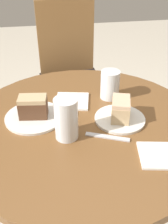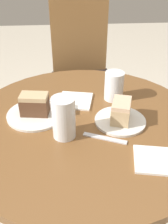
{
  "view_description": "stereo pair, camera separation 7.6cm",
  "coord_description": "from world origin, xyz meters",
  "px_view_note": "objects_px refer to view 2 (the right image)",
  "views": [
    {
      "loc": [
        -0.13,
        -0.8,
        1.3
      ],
      "look_at": [
        0.0,
        0.0,
        0.76
      ],
      "focal_mm": 42.0,
      "sensor_mm": 36.0,
      "label": 1
    },
    {
      "loc": [
        -0.06,
        -0.81,
        1.3
      ],
      "look_at": [
        0.0,
        0.0,
        0.76
      ],
      "focal_mm": 42.0,
      "sensor_mm": 36.0,
      "label": 2
    }
  ],
  "objects_px": {
    "plate_far": "(36,114)",
    "glass_water": "(114,87)",
    "cake_slice_near": "(121,111)",
    "chair": "(82,73)",
    "glass_lemonade": "(64,119)",
    "plate_near": "(120,121)",
    "cake_slice_far": "(35,104)"
  },
  "relations": [
    {
      "from": "cake_slice_near",
      "to": "glass_water",
      "type": "relative_size",
      "value": 0.94
    },
    {
      "from": "glass_water",
      "to": "plate_near",
      "type": "bearing_deg",
      "value": -90.88
    },
    {
      "from": "glass_lemonade",
      "to": "glass_water",
      "type": "distance_m",
      "value": 0.32
    },
    {
      "from": "chair",
      "to": "plate_near",
      "type": "xyz_separation_m",
      "value": [
        0.09,
        -0.88,
        0.21
      ]
    },
    {
      "from": "plate_near",
      "to": "glass_lemonade",
      "type": "distance_m",
      "value": 0.23
    },
    {
      "from": "chair",
      "to": "glass_water",
      "type": "distance_m",
      "value": 0.75
    },
    {
      "from": "cake_slice_near",
      "to": "cake_slice_far",
      "type": "xyz_separation_m",
      "value": [
        -0.32,
        0.07,
        0.0
      ]
    },
    {
      "from": "plate_far",
      "to": "cake_slice_near",
      "type": "xyz_separation_m",
      "value": [
        0.32,
        -0.07,
        0.04
      ]
    },
    {
      "from": "chair",
      "to": "plate_near",
      "type": "bearing_deg",
      "value": -88.76
    },
    {
      "from": "glass_water",
      "to": "chair",
      "type": "bearing_deg",
      "value": 97.33
    },
    {
      "from": "plate_far",
      "to": "cake_slice_near",
      "type": "height_order",
      "value": "cake_slice_near"
    },
    {
      "from": "chair",
      "to": "cake_slice_near",
      "type": "bearing_deg",
      "value": -88.76
    },
    {
      "from": "cake_slice_near",
      "to": "glass_water",
      "type": "height_order",
      "value": "glass_water"
    },
    {
      "from": "chair",
      "to": "glass_lemonade",
      "type": "distance_m",
      "value": 0.99
    },
    {
      "from": "plate_near",
      "to": "plate_far",
      "type": "distance_m",
      "value": 0.33
    },
    {
      "from": "plate_far",
      "to": "glass_water",
      "type": "bearing_deg",
      "value": 18.32
    },
    {
      "from": "plate_near",
      "to": "cake_slice_near",
      "type": "xyz_separation_m",
      "value": [
        -0.0,
        -0.0,
        0.04
      ]
    },
    {
      "from": "plate_far",
      "to": "cake_slice_near",
      "type": "distance_m",
      "value": 0.33
    },
    {
      "from": "plate_near",
      "to": "plate_far",
      "type": "height_order",
      "value": "same"
    },
    {
      "from": "cake_slice_far",
      "to": "glass_lemonade",
      "type": "xyz_separation_m",
      "value": [
        0.11,
        -0.13,
        0.02
      ]
    },
    {
      "from": "chair",
      "to": "glass_water",
      "type": "xyz_separation_m",
      "value": [
        0.09,
        -0.7,
        0.26
      ]
    },
    {
      "from": "cake_slice_far",
      "to": "glass_lemonade",
      "type": "relative_size",
      "value": 0.75
    },
    {
      "from": "chair",
      "to": "cake_slice_far",
      "type": "bearing_deg",
      "value": -110.59
    },
    {
      "from": "chair",
      "to": "plate_near",
      "type": "distance_m",
      "value": 0.91
    },
    {
      "from": "glass_water",
      "to": "glass_lemonade",
      "type": "bearing_deg",
      "value": -131.49
    },
    {
      "from": "cake_slice_near",
      "to": "glass_water",
      "type": "distance_m",
      "value": 0.17
    },
    {
      "from": "glass_lemonade",
      "to": "cake_slice_far",
      "type": "bearing_deg",
      "value": 129.9
    },
    {
      "from": "cake_slice_near",
      "to": "cake_slice_far",
      "type": "relative_size",
      "value": 1.02
    },
    {
      "from": "plate_near",
      "to": "cake_slice_far",
      "type": "bearing_deg",
      "value": 168.25
    },
    {
      "from": "plate_far",
      "to": "glass_lemonade",
      "type": "bearing_deg",
      "value": -50.1
    },
    {
      "from": "plate_near",
      "to": "glass_water",
      "type": "xyz_separation_m",
      "value": [
        0.0,
        0.17,
        0.05
      ]
    },
    {
      "from": "glass_lemonade",
      "to": "glass_water",
      "type": "relative_size",
      "value": 1.23
    }
  ]
}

